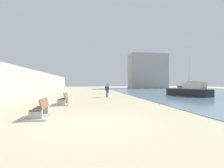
% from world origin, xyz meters
% --- Properties ---
extents(ground_plane, '(120.00, 120.00, 0.00)m').
position_xyz_m(ground_plane, '(0.00, 18.00, 0.00)').
color(ground_plane, '#C6B793').
extents(seawall, '(0.80, 64.00, 3.53)m').
position_xyz_m(seawall, '(-7.50, 18.00, 1.77)').
color(seawall, '#ADAAA3').
rests_on(seawall, ground).
extents(bench_near, '(1.14, 2.12, 0.98)m').
position_xyz_m(bench_near, '(-2.51, 1.68, 0.23)').
color(bench_near, '#ADAAA3').
rests_on(bench_near, ground).
extents(bench_far, '(1.17, 2.13, 0.98)m').
position_xyz_m(bench_far, '(-2.00, 6.86, 0.23)').
color(bench_far, '#ADAAA3').
rests_on(bench_far, ground).
extents(person_walking, '(0.24, 0.52, 1.69)m').
position_xyz_m(person_walking, '(3.57, 21.40, 0.99)').
color(person_walking, navy).
rests_on(person_walking, ground).
extents(person_standing, '(0.44, 0.35, 1.61)m').
position_xyz_m(person_standing, '(2.39, 13.44, 0.93)').
color(person_standing, teal).
rests_on(person_standing, ground).
extents(boat_outer, '(3.26, 6.26, 7.53)m').
position_xyz_m(boat_outer, '(22.92, 27.21, 0.81)').
color(boat_outer, '#337060').
rests_on(boat_outer, water_bay).
extents(boat_nearest, '(3.76, 6.16, 6.98)m').
position_xyz_m(boat_nearest, '(13.32, 13.12, 0.74)').
color(boat_nearest, black).
rests_on(boat_nearest, water_bay).
extents(harbor_building, '(12.00, 6.00, 11.16)m').
position_xyz_m(harbor_building, '(19.77, 46.00, 5.58)').
color(harbor_building, '#9E9E99').
rests_on(harbor_building, ground).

